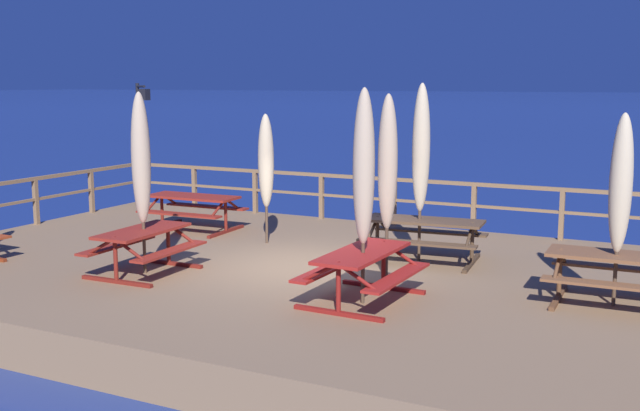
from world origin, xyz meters
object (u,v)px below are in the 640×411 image
at_px(picnic_table_front_left, 424,230).
at_px(patio_umbrella_tall_front, 621,185).
at_px(lamp_post_hooked, 141,126).
at_px(patio_umbrella_tall_mid_left, 364,168).
at_px(patio_umbrella_tall_mid_right, 421,149).
at_px(patio_umbrella_short_front, 141,159).
at_px(patio_umbrella_short_mid, 266,162).
at_px(picnic_table_mid_left, 362,265).
at_px(picnic_table_mid_centre, 143,242).
at_px(picnic_table_front_right, 193,205).
at_px(patio_umbrella_short_back, 388,163).
at_px(picnic_table_mid_right, 620,268).

distance_m(picnic_table_front_left, patio_umbrella_tall_front, 3.92).
bearing_deg(lamp_post_hooked, patio_umbrella_tall_front, -18.08).
xyz_separation_m(patio_umbrella_tall_mid_left, lamp_post_hooked, (-8.49, 5.37, 0.11)).
bearing_deg(picnic_table_front_left, patio_umbrella_tall_mid_right, -168.47).
xyz_separation_m(picnic_table_front_left, patio_umbrella_short_front, (-3.96, -3.00, 1.39)).
height_order(patio_umbrella_tall_front, patio_umbrella_tall_mid_left, patio_umbrella_tall_mid_left).
relative_size(patio_umbrella_short_mid, patio_umbrella_tall_mid_left, 0.83).
relative_size(picnic_table_mid_left, patio_umbrella_short_front, 0.64).
height_order(picnic_table_mid_centre, patio_umbrella_short_mid, patio_umbrella_short_mid).
bearing_deg(patio_umbrella_short_mid, lamp_post_hooked, 155.24).
bearing_deg(patio_umbrella_short_front, patio_umbrella_tall_front, 11.70).
bearing_deg(patio_umbrella_tall_mid_left, patio_umbrella_tall_front, 24.42).
bearing_deg(picnic_table_mid_centre, patio_umbrella_short_front, 100.40).
height_order(picnic_table_mid_centre, patio_umbrella_tall_front, patio_umbrella_tall_front).
relative_size(picnic_table_mid_left, patio_umbrella_short_mid, 0.75).
bearing_deg(patio_umbrella_short_mid, picnic_table_mid_centre, -101.14).
height_order(picnic_table_front_right, picnic_table_mid_left, same).
bearing_deg(patio_umbrella_short_back, patio_umbrella_tall_mid_right, 89.80).
xyz_separation_m(patio_umbrella_tall_mid_left, patio_umbrella_short_back, (-0.17, 1.36, -0.07)).
height_order(patio_umbrella_tall_front, patio_umbrella_tall_mid_right, patio_umbrella_tall_mid_right).
relative_size(patio_umbrella_short_front, patio_umbrella_short_back, 1.01).
relative_size(picnic_table_mid_right, patio_umbrella_tall_mid_left, 0.65).
bearing_deg(picnic_table_front_left, picnic_table_mid_right, -22.72).
bearing_deg(patio_umbrella_tall_front, lamp_post_hooked, 161.92).
bearing_deg(patio_umbrella_short_back, lamp_post_hooked, 154.29).
distance_m(picnic_table_mid_right, picnic_table_mid_left, 3.73).
distance_m(patio_umbrella_short_mid, patio_umbrella_short_back, 3.67).
bearing_deg(patio_umbrella_short_front, lamp_post_hooked, 129.56).
xyz_separation_m(patio_umbrella_tall_front, patio_umbrella_short_back, (-3.50, -0.15, 0.15)).
height_order(picnic_table_mid_centre, lamp_post_hooked, lamp_post_hooked).
distance_m(patio_umbrella_tall_mid_left, lamp_post_hooked, 10.05).
bearing_deg(picnic_table_mid_centre, patio_umbrella_short_back, 20.13).
relative_size(picnic_table_mid_left, patio_umbrella_tall_front, 0.70).
distance_m(patio_umbrella_tall_mid_right, patio_umbrella_short_back, 1.61).
bearing_deg(lamp_post_hooked, patio_umbrella_tall_mid_right, -16.09).
height_order(patio_umbrella_tall_mid_right, patio_umbrella_short_back, patio_umbrella_tall_mid_right).
bearing_deg(picnic_table_mid_right, patio_umbrella_tall_mid_right, 157.97).
xyz_separation_m(picnic_table_front_left, patio_umbrella_tall_mid_left, (0.08, -2.99, 1.44)).
bearing_deg(picnic_table_front_right, patio_umbrella_tall_mid_left, -32.18).
distance_m(patio_umbrella_short_mid, patio_umbrella_tall_mid_left, 4.59).
height_order(picnic_table_mid_left, patio_umbrella_short_mid, patio_umbrella_short_mid).
bearing_deg(patio_umbrella_short_mid, patio_umbrella_short_back, -27.16).
height_order(picnic_table_front_left, picnic_table_mid_centre, same).
bearing_deg(picnic_table_mid_right, patio_umbrella_short_back, -177.28).
xyz_separation_m(picnic_table_mid_centre, patio_umbrella_tall_mid_left, (4.04, 0.05, 1.45)).
height_order(picnic_table_mid_centre, patio_umbrella_short_front, patio_umbrella_short_front).
height_order(picnic_table_mid_centre, picnic_table_mid_left, same).
relative_size(patio_umbrella_tall_front, patio_umbrella_short_mid, 1.08).
bearing_deg(patio_umbrella_tall_mid_left, patio_umbrella_short_front, -179.79).
relative_size(picnic_table_mid_centre, patio_umbrella_short_front, 0.59).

